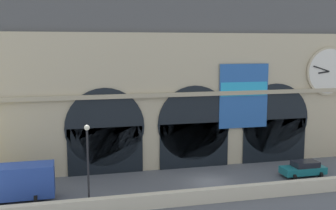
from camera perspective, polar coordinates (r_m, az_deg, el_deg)
The scene contains 6 objects.
ground_plane at distance 39.77m, azimuth 5.86°, elevation -10.71°, with size 200.00×200.00×0.00m, color #54565B.
quay_parapet_wall at distance 35.40m, azimuth 8.53°, elevation -12.20°, with size 90.00×0.70×1.20m, color beige.
station_building at distance 45.29m, azimuth 2.71°, elevation 3.34°, with size 39.46×6.21×18.50m.
box_truck_west at distance 36.73m, azimuth -21.42°, elevation -10.11°, with size 7.50×2.91×3.12m.
car_mideast at distance 43.17m, azimuth 18.48°, elevation -8.45°, with size 4.40×2.22×1.55m.
street_lamp_quayside at distance 32.55m, azimuth -11.20°, elevation -7.06°, with size 0.44×0.44×6.90m.
Camera 1 is at (-12.82, -35.33, 13.02)m, focal length 43.43 mm.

